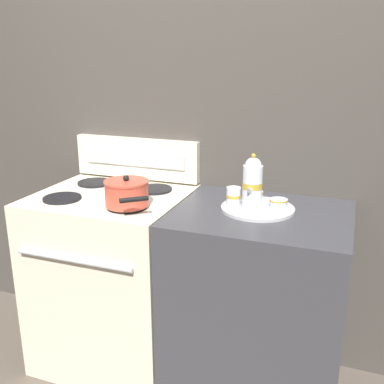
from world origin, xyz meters
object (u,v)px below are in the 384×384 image
object	(u,v)px
serving_tray	(258,208)
teacup_right	(278,204)
teacup_left	(254,196)
saucepan	(127,193)
teapot	(252,183)
stove	(114,278)
creamer_jug	(234,196)

from	to	relation	value
serving_tray	teacup_right	size ratio (longest dim) A/B	2.73
teacup_left	teacup_right	size ratio (longest dim) A/B	1.00
saucepan	teacup_right	distance (m)	0.68
teapot	saucepan	bearing A→B (deg)	-164.95
stove	teapot	xyz separation A→B (m)	(0.73, -0.00, 0.60)
teapot	teacup_right	world-z (taller)	teapot
serving_tray	teapot	distance (m)	0.13
serving_tray	teapot	xyz separation A→B (m)	(-0.02, -0.03, 0.13)
stove	teacup_left	bearing A→B (deg)	8.98
teacup_left	stove	bearing A→B (deg)	-171.02
stove	saucepan	size ratio (longest dim) A/B	3.49
teapot	teacup_right	bearing A→B (deg)	16.43
teapot	creamer_jug	size ratio (longest dim) A/B	3.09
teacup_right	creamer_jug	bearing A→B (deg)	-178.84
teacup_left	teapot	bearing A→B (deg)	-83.32
stove	teacup_right	world-z (taller)	teacup_right
creamer_jug	serving_tray	bearing A→B (deg)	1.65
stove	teapot	distance (m)	0.94
stove	serving_tray	distance (m)	0.89
teapot	creamer_jug	xyz separation A→B (m)	(-0.09, 0.03, -0.08)
teacup_right	creamer_jug	xyz separation A→B (m)	(-0.21, -0.00, 0.02)
serving_tray	creamer_jug	xyz separation A→B (m)	(-0.11, -0.00, 0.05)
serving_tray	saucepan	bearing A→B (deg)	-162.45
stove	teacup_right	size ratio (longest dim) A/B	7.80
teapot	teacup_left	distance (m)	0.15
stove	serving_tray	world-z (taller)	serving_tray
teapot	creamer_jug	distance (m)	0.12
teacup_right	teacup_left	bearing A→B (deg)	147.77
saucepan	creamer_jug	size ratio (longest dim) A/B	3.35
saucepan	serving_tray	world-z (taller)	saucepan
creamer_jug	teapot	bearing A→B (deg)	-17.80
serving_tray	teapot	size ratio (longest dim) A/B	1.32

